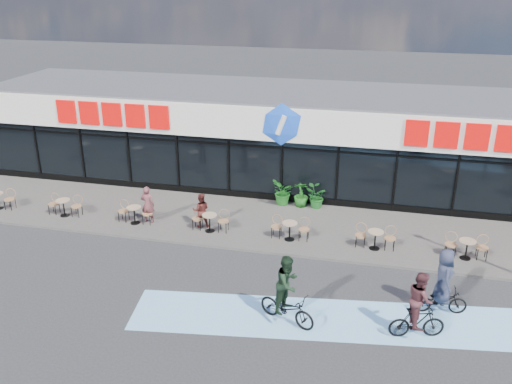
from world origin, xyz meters
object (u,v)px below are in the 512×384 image
Objects in this scene: potted_plant_mid at (301,194)px; patron_right at (201,210)px; patron_left at (148,204)px; potted_plant_left at (283,193)px; cyclist_b at (442,288)px; potted_plant_right at (315,197)px; cyclist_a at (419,310)px.

patron_right is at bearing -140.69° from potted_plant_mid.
potted_plant_left is at bearing -149.13° from patron_left.
potted_plant_left is at bearing 132.05° from cyclist_b.
potted_plant_right is at bearing -155.04° from patron_left.
potted_plant_mid is at bearing 128.03° from cyclist_b.
cyclist_a reaches higher than potted_plant_left.
patron_right is (-3.70, -3.03, 0.16)m from potted_plant_mid.
potted_plant_right is at bearing 0.15° from potted_plant_left.
patron_right is at bearing -133.68° from potted_plant_left.
potted_plant_mid is 1.11× the size of potted_plant_right.
potted_plant_left is at bearing -150.70° from patron_right.
potted_plant_mid is 9.68m from cyclist_a.
potted_plant_mid reaches higher than potted_plant_right.
potted_plant_left reaches higher than potted_plant_mid.
potted_plant_right is 9.37m from cyclist_a.
patron_right is 10.01m from cyclist_b.
patron_right is (-2.87, -3.01, 0.15)m from potted_plant_left.
potted_plant_left reaches higher than potted_plant_right.
cyclist_b is (11.50, -3.89, -0.01)m from patron_left.
patron_left is 1.10× the size of patron_right.
cyclist_b is at bearing -47.95° from potted_plant_left.
cyclist_a is 0.97× the size of cyclist_b.
potted_plant_left is 4.16m from patron_right.
potted_plant_right is (0.65, -0.02, -0.06)m from potted_plant_mid.
patron_right reaches higher than potted_plant_left.
patron_left is 0.75× the size of cyclist_a.
patron_left is at bearing 153.60° from cyclist_a.
potted_plant_right is 7.36m from patron_left.
patron_left is 2.32m from patron_right.
patron_left is 0.73× the size of cyclist_b.
cyclist_b reaches higher than patron_right.
patron_left reaches higher than potted_plant_right.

